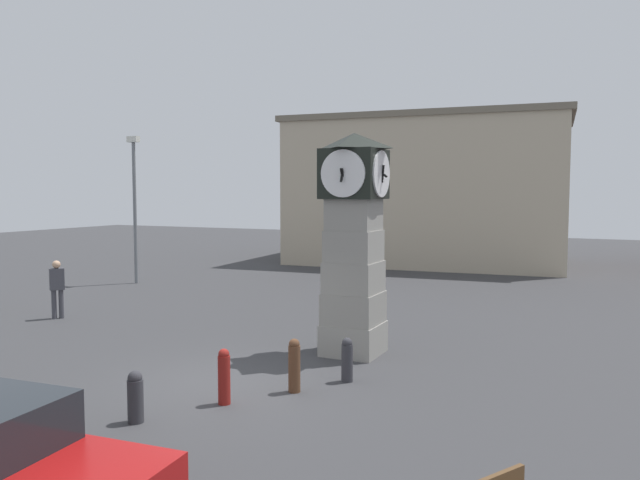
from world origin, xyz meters
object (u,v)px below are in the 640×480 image
at_px(bollard_near_tower, 135,396).
at_px(street_lamp_near_road, 135,198).
at_px(bollard_far_row, 294,365).
at_px(clock_tower, 354,241).
at_px(bollard_mid_row, 224,376).
at_px(bollard_end_row, 347,359).
at_px(pedestrian_near_bench, 57,285).

height_order(bollard_near_tower, street_lamp_near_road, street_lamp_near_road).
bearing_deg(bollard_far_row, street_lamp_near_road, 142.03).
height_order(clock_tower, bollard_far_row, clock_tower).
bearing_deg(bollard_mid_row, bollard_end_row, 55.61).
distance_m(bollard_far_row, street_lamp_near_road, 16.03).
bearing_deg(street_lamp_near_road, bollard_far_row, -37.97).
bearing_deg(pedestrian_near_bench, street_lamp_near_road, 113.46).
height_order(bollard_near_tower, bollard_mid_row, bollard_mid_row).
bearing_deg(pedestrian_near_bench, bollard_near_tower, -35.06).
xyz_separation_m(clock_tower, bollard_far_row, (0.05, -3.07, -2.11)).
bearing_deg(clock_tower, bollard_mid_row, -100.39).
height_order(clock_tower, bollard_end_row, clock_tower).
bearing_deg(bollard_far_row, clock_tower, 90.90).
bearing_deg(pedestrian_near_bench, bollard_mid_row, -25.66).
distance_m(clock_tower, bollard_near_tower, 6.18).
bearing_deg(street_lamp_near_road, bollard_mid_row, -43.00).
xyz_separation_m(clock_tower, bollard_near_tower, (-1.58, -5.56, -2.19)).
bearing_deg(bollard_mid_row, street_lamp_near_road, 137.00).
xyz_separation_m(pedestrian_near_bench, street_lamp_near_road, (-2.88, 6.63, 2.50)).
relative_size(bollard_end_row, street_lamp_near_road, 0.15).
bearing_deg(pedestrian_near_bench, clock_tower, 0.06).
height_order(bollard_far_row, bollard_end_row, bollard_far_row).
distance_m(bollard_near_tower, bollard_far_row, 2.98).
height_order(bollard_near_tower, bollard_far_row, bollard_far_row).
bearing_deg(clock_tower, street_lamp_near_road, 151.85).
bearing_deg(bollard_far_row, bollard_mid_row, -126.01).
relative_size(clock_tower, bollard_near_tower, 5.91).
bearing_deg(bollard_end_row, bollard_far_row, -122.52).
distance_m(clock_tower, bollard_end_row, 3.08).
height_order(bollard_far_row, pedestrian_near_bench, pedestrian_near_bench).
relative_size(bollard_near_tower, bollard_mid_row, 0.86).
bearing_deg(bollard_near_tower, pedestrian_near_bench, 144.94).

